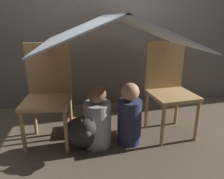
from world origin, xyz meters
TOP-DOWN VIEW (x-y plane):
  - ground_plane at (0.00, 0.00)m, footprint 8.80×8.80m
  - wall_back at (0.00, 1.14)m, footprint 7.00×0.05m
  - chair_left at (-0.62, 0.24)m, footprint 0.47×0.47m
  - chair_right at (0.62, 0.23)m, footprint 0.49×0.49m
  - sheet_canopy at (0.00, 0.15)m, footprint 1.26×1.37m
  - person_front at (-0.16, 0.04)m, footprint 0.26×0.26m
  - person_second at (0.16, 0.05)m, footprint 0.24×0.24m
  - dog at (-0.26, -0.02)m, footprint 0.45×0.38m
  - floor_cushion at (-0.27, 0.34)m, footprint 0.39×0.31m

SIDE VIEW (x-z plane):
  - ground_plane at x=0.00m, z-range 0.00..0.00m
  - floor_cushion at x=-0.27m, z-range 0.00..0.10m
  - dog at x=-0.26m, z-range -0.01..0.39m
  - person_front at x=-0.16m, z-range -0.04..0.58m
  - person_second at x=0.16m, z-range -0.03..0.59m
  - chair_left at x=-0.62m, z-range 0.04..1.02m
  - chair_right at x=0.62m, z-range 0.04..1.02m
  - sheet_canopy at x=0.00m, z-range 0.97..1.24m
  - wall_back at x=0.00m, z-range 0.00..2.50m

